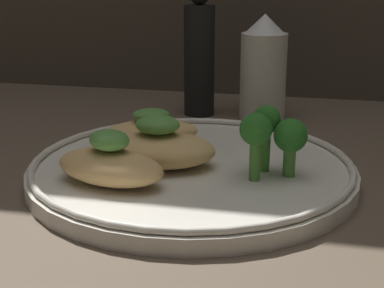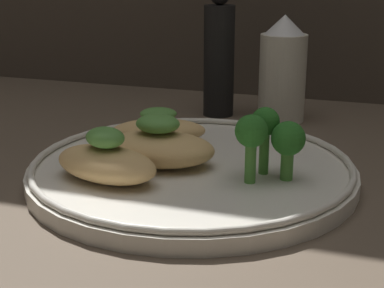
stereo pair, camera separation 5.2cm
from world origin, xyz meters
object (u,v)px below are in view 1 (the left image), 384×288
object	(u,v)px
plate	(192,169)
broccoli_bunch	(272,133)
sauce_bottle	(263,69)
pepper_grinder	(199,56)

from	to	relation	value
plate	broccoli_bunch	bearing A→B (deg)	-8.84
sauce_bottle	pepper_grinder	bearing A→B (deg)	180.00
plate	pepper_grinder	bearing A→B (deg)	100.43
sauce_bottle	pepper_grinder	size ratio (longest dim) A/B	0.79
broccoli_bunch	pepper_grinder	bearing A→B (deg)	115.23
pepper_grinder	broccoli_bunch	bearing A→B (deg)	-64.77
sauce_bottle	pepper_grinder	world-z (taller)	pepper_grinder
plate	broccoli_bunch	size ratio (longest dim) A/B	5.00
sauce_bottle	plate	bearing A→B (deg)	-99.35
sauce_bottle	pepper_grinder	distance (cm)	8.14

